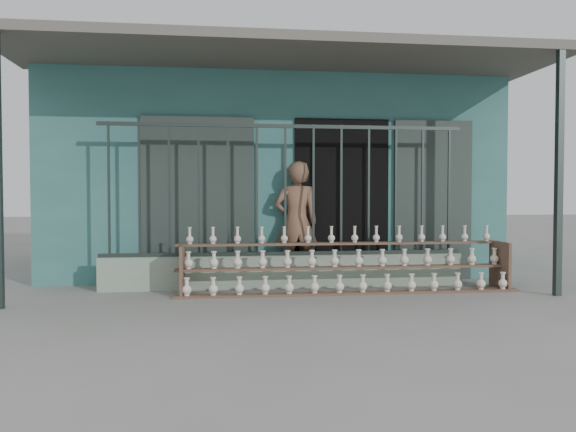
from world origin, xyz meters
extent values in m
plane|color=slate|center=(0.00, 0.00, 0.00)|extent=(60.00, 60.00, 0.00)
cube|color=#326A67|center=(0.00, 4.30, 1.60)|extent=(7.00, 5.00, 3.20)
cube|color=black|center=(0.90, 1.82, 1.20)|extent=(1.40, 0.12, 2.40)
cube|color=#222E2A|center=(-1.20, 1.78, 1.20)|extent=(1.60, 0.08, 2.40)
cube|color=#222E2A|center=(2.30, 1.78, 1.20)|extent=(1.20, 0.08, 2.40)
cube|color=#59544C|center=(0.00, 1.20, 3.15)|extent=(7.40, 2.00, 0.12)
cube|color=#283330|center=(3.35, 0.25, 1.55)|extent=(0.08, 0.08, 3.10)
cube|color=gray|center=(0.00, 1.30, 0.23)|extent=(5.00, 0.20, 0.45)
cube|color=#283330|center=(-2.35, 1.30, 1.35)|extent=(0.03, 0.03, 1.80)
cube|color=#283330|center=(-1.96, 1.30, 1.35)|extent=(0.03, 0.03, 1.80)
cube|color=#283330|center=(-1.57, 1.30, 1.35)|extent=(0.03, 0.03, 1.80)
cube|color=#283330|center=(-1.18, 1.30, 1.35)|extent=(0.03, 0.03, 1.80)
cube|color=#283330|center=(-0.78, 1.30, 1.35)|extent=(0.03, 0.03, 1.80)
cube|color=#283330|center=(-0.39, 1.30, 1.35)|extent=(0.03, 0.03, 1.80)
cube|color=#283330|center=(0.00, 1.30, 1.35)|extent=(0.03, 0.03, 1.80)
cube|color=#283330|center=(0.39, 1.30, 1.35)|extent=(0.03, 0.03, 1.80)
cube|color=#283330|center=(0.78, 1.30, 1.35)|extent=(0.03, 0.03, 1.80)
cube|color=#283330|center=(1.17, 1.30, 1.35)|extent=(0.03, 0.03, 1.80)
cube|color=#283330|center=(1.57, 1.30, 1.35)|extent=(0.03, 0.03, 1.80)
cube|color=#283330|center=(1.96, 1.30, 1.35)|extent=(0.03, 0.03, 1.80)
cube|color=#283330|center=(2.35, 1.30, 1.35)|extent=(0.03, 0.03, 1.80)
cube|color=#283330|center=(0.00, 1.30, 2.22)|extent=(5.00, 0.04, 0.05)
cube|color=#283330|center=(0.00, 1.30, 0.47)|extent=(5.00, 0.04, 0.05)
cube|color=brown|center=(0.77, 0.65, 0.01)|extent=(4.50, 0.18, 0.03)
cube|color=brown|center=(0.77, 0.90, 0.32)|extent=(4.50, 0.18, 0.03)
cube|color=brown|center=(0.77, 1.15, 0.61)|extent=(4.50, 0.18, 0.03)
cube|color=brown|center=(-1.38, 0.90, 0.32)|extent=(0.04, 0.55, 0.64)
cube|color=brown|center=(2.92, 0.90, 0.32)|extent=(0.04, 0.55, 0.64)
imported|color=brown|center=(0.20, 1.61, 0.88)|extent=(0.67, 0.47, 1.76)
camera|label=1|loc=(-0.92, -6.35, 1.26)|focal=35.00mm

